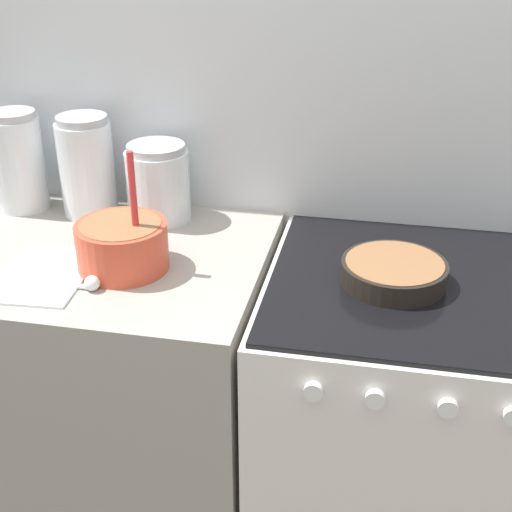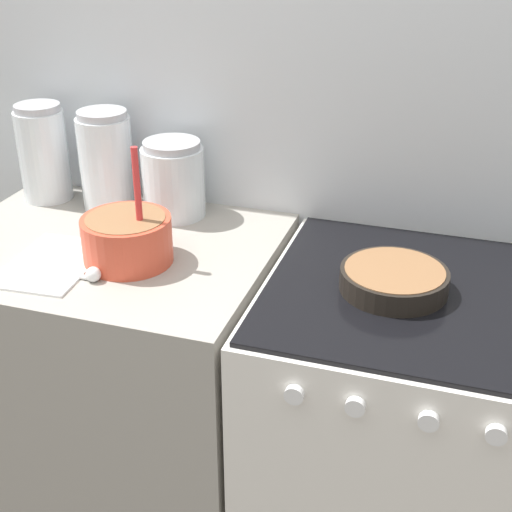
# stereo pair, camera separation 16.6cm
# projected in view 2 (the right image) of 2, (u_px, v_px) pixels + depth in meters

# --- Properties ---
(wall_back) EXTENTS (4.70, 0.05, 2.40)m
(wall_back) POSITION_uv_depth(u_px,v_px,m) (305.00, 104.00, 1.88)
(wall_back) COLOR silver
(wall_back) RESTS_ON ground_plane
(countertop_cabinet) EXTENTS (0.85, 0.68, 0.89)m
(countertop_cabinet) POSITION_uv_depth(u_px,v_px,m) (120.00, 385.00, 2.03)
(countertop_cabinet) COLOR #9E998E
(countertop_cabinet) RESTS_ON ground_plane
(stove) EXTENTS (0.70, 0.69, 0.89)m
(stove) POSITION_uv_depth(u_px,v_px,m) (398.00, 443.00, 1.82)
(stove) COLOR white
(stove) RESTS_ON ground_plane
(mixing_bowl) EXTENTS (0.22, 0.22, 0.29)m
(mixing_bowl) POSITION_uv_depth(u_px,v_px,m) (127.00, 236.00, 1.71)
(mixing_bowl) COLOR #D84C33
(mixing_bowl) RESTS_ON countertop_cabinet
(baking_pan) EXTENTS (0.24, 0.24, 0.05)m
(baking_pan) POSITION_uv_depth(u_px,v_px,m) (394.00, 279.00, 1.60)
(baking_pan) COLOR black
(baking_pan) RESTS_ON stove
(storage_jar_left) EXTENTS (0.14, 0.14, 0.28)m
(storage_jar_left) POSITION_uv_depth(u_px,v_px,m) (44.00, 159.00, 2.05)
(storage_jar_left) COLOR silver
(storage_jar_left) RESTS_ON countertop_cabinet
(storage_jar_middle) EXTENTS (0.15, 0.15, 0.28)m
(storage_jar_middle) POSITION_uv_depth(u_px,v_px,m) (107.00, 166.00, 2.00)
(storage_jar_middle) COLOR silver
(storage_jar_middle) RESTS_ON countertop_cabinet
(storage_jar_right) EXTENTS (0.17, 0.17, 0.21)m
(storage_jar_right) POSITION_uv_depth(u_px,v_px,m) (174.00, 184.00, 1.96)
(storage_jar_right) COLOR silver
(storage_jar_right) RESTS_ON countertop_cabinet
(recipe_page) EXTENTS (0.22, 0.30, 0.01)m
(recipe_page) POSITION_uv_depth(u_px,v_px,m) (52.00, 263.00, 1.73)
(recipe_page) COLOR white
(recipe_page) RESTS_ON countertop_cabinet
(measuring_spoon) EXTENTS (0.12, 0.04, 0.04)m
(measuring_spoon) POSITION_uv_depth(u_px,v_px,m) (89.00, 275.00, 1.65)
(measuring_spoon) COLOR white
(measuring_spoon) RESTS_ON countertop_cabinet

